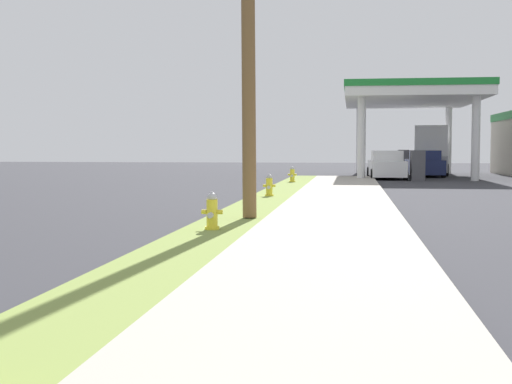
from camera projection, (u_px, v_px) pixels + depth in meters
The scene contains 6 objects.
fire_hydrant_second at pixel (212, 213), 13.57m from camera, with size 0.42×0.38×0.74m.
fire_hydrant_third at pixel (269, 186), 23.00m from camera, with size 0.42×0.37×0.74m.
fire_hydrant_fourth at pixel (292, 175), 32.46m from camera, with size 0.42×0.38×0.74m.
car_white_by_near_pump at pixel (387, 166), 38.19m from camera, with size 2.09×4.56×1.57m.
car_navy_by_far_pump at pixel (424, 165), 41.31m from camera, with size 2.11×4.57×1.57m.
truck_silver_at_forecourt at pixel (430, 152), 44.37m from camera, with size 2.70×6.56×3.11m.
Camera 1 is at (3.39, 0.22, 1.74)m, focal length 48.14 mm.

